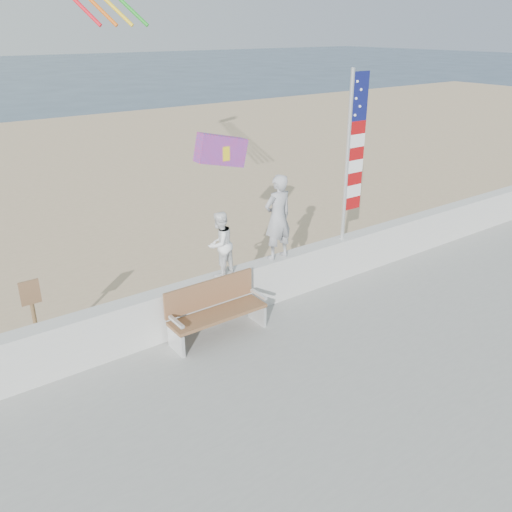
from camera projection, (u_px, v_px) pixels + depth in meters
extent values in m
plane|color=#293F53|center=(309.00, 365.00, 9.19)|extent=(220.00, 220.00, 0.00)
cube|color=tan|center=(106.00, 221.00, 15.87)|extent=(90.00, 40.00, 0.08)
cube|color=silver|center=(242.00, 289.00, 10.43)|extent=(30.00, 0.35, 0.90)
imported|color=#98999E|center=(278.00, 217.00, 10.39)|extent=(0.63, 0.42, 1.69)
imported|color=white|center=(220.00, 244.00, 9.77)|extent=(0.71, 0.63, 1.21)
cube|color=brown|center=(218.00, 314.00, 9.55)|extent=(1.80, 0.50, 0.06)
cube|color=#8B5D3D|center=(210.00, 293.00, 9.63)|extent=(1.80, 0.05, 0.50)
cube|color=white|center=(176.00, 341.00, 9.19)|extent=(0.06, 0.50, 0.40)
cube|color=silver|center=(176.00, 322.00, 8.99)|extent=(0.06, 0.45, 0.05)
cube|color=silver|center=(257.00, 312.00, 10.11)|extent=(0.06, 0.50, 0.40)
cube|color=white|center=(259.00, 294.00, 9.91)|extent=(0.06, 0.45, 0.05)
cylinder|color=white|center=(347.00, 158.00, 11.00)|extent=(0.08, 0.08, 3.50)
cube|color=#0F1451|center=(360.00, 96.00, 10.66)|extent=(0.44, 0.02, 0.95)
cube|color=#9E0A0C|center=(352.00, 203.00, 11.52)|extent=(0.44, 0.02, 0.26)
cube|color=white|center=(353.00, 191.00, 11.41)|extent=(0.44, 0.02, 0.26)
cube|color=#9E0A0C|center=(354.00, 179.00, 11.31)|extent=(0.44, 0.02, 0.26)
cube|color=white|center=(355.00, 166.00, 11.21)|extent=(0.44, 0.02, 0.26)
cube|color=#9E0A0C|center=(356.00, 154.00, 11.10)|extent=(0.44, 0.02, 0.26)
cube|color=white|center=(357.00, 141.00, 11.00)|extent=(0.44, 0.02, 0.26)
cube|color=#9E0A0C|center=(358.00, 128.00, 10.90)|extent=(0.44, 0.02, 0.26)
sphere|color=white|center=(355.00, 115.00, 10.72)|extent=(0.06, 0.06, 0.06)
sphere|color=white|center=(360.00, 106.00, 10.72)|extent=(0.06, 0.06, 0.06)
sphere|color=white|center=(356.00, 98.00, 10.59)|extent=(0.06, 0.06, 0.06)
sphere|color=white|center=(361.00, 90.00, 10.60)|extent=(0.06, 0.06, 0.06)
sphere|color=white|center=(357.00, 81.00, 10.47)|extent=(0.06, 0.06, 0.06)
cube|color=red|center=(221.00, 150.00, 10.75)|extent=(1.14, 0.34, 0.77)
cube|color=yellow|center=(227.00, 152.00, 10.85)|extent=(0.40, 0.30, 0.29)
cylinder|color=brown|center=(36.00, 327.00, 9.04)|extent=(0.07, 0.07, 1.20)
cube|color=brown|center=(30.00, 292.00, 8.77)|extent=(0.32, 0.03, 0.42)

